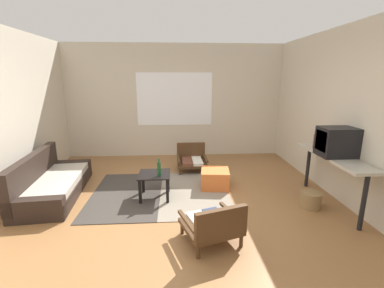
{
  "coord_description": "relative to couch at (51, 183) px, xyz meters",
  "views": [
    {
      "loc": [
        0.01,
        -3.56,
        1.91
      ],
      "look_at": [
        0.3,
        0.99,
        0.78
      ],
      "focal_mm": 25.03,
      "sensor_mm": 36.0,
      "label": 1
    }
  ],
  "objects": [
    {
      "name": "couch",
      "position": [
        0.0,
        0.0,
        0.0
      ],
      "size": [
        0.94,
        1.95,
        0.71
      ],
      "color": "black",
      "rests_on": "ground"
    },
    {
      "name": "wicker_basket",
      "position": [
        4.09,
        -0.68,
        -0.09
      ],
      "size": [
        0.3,
        0.3,
        0.24
      ],
      "primitive_type": "cylinder",
      "color": "olive",
      "rests_on": "ground"
    },
    {
      "name": "console_shelf",
      "position": [
        4.43,
        -0.6,
        0.49
      ],
      "size": [
        0.4,
        1.57,
        0.79
      ],
      "color": "#B2AD9E",
      "rests_on": "ground"
    },
    {
      "name": "glass_bottle",
      "position": [
        1.8,
        -0.3,
        0.32
      ],
      "size": [
        0.06,
        0.06,
        0.28
      ],
      "color": "#194723",
      "rests_on": "coffee_table"
    },
    {
      "name": "ottoman_orange",
      "position": [
        2.76,
        0.16,
        -0.05
      ],
      "size": [
        0.54,
        0.54,
        0.33
      ],
      "primitive_type": "cube",
      "rotation": [
        0.0,
        0.0,
        -0.12
      ],
      "color": "#D1662D",
      "rests_on": "ground"
    },
    {
      "name": "side_wall_right",
      "position": [
        4.72,
        -0.42,
        1.14
      ],
      "size": [
        0.12,
        6.6,
        2.7
      ],
      "primitive_type": "cube",
      "color": "beige",
      "rests_on": "ground"
    },
    {
      "name": "armchair_by_window",
      "position": [
        2.4,
        1.17,
        0.02
      ],
      "size": [
        0.63,
        0.62,
        0.54
      ],
      "color": "#472D19",
      "rests_on": "ground"
    },
    {
      "name": "ground_plane",
      "position": [
        2.06,
        -0.72,
        -0.21
      ],
      "size": [
        7.8,
        7.8,
        0.0
      ],
      "primitive_type": "plane",
      "color": "olive"
    },
    {
      "name": "coffee_table",
      "position": [
        1.72,
        -0.19,
        0.11
      ],
      "size": [
        0.5,
        0.5,
        0.41
      ],
      "color": "black",
      "rests_on": "ground"
    },
    {
      "name": "crt_television",
      "position": [
        4.42,
        -0.64,
        0.79
      ],
      "size": [
        0.52,
        0.37,
        0.42
      ],
      "color": "black",
      "rests_on": "console_shelf"
    },
    {
      "name": "far_wall_with_window",
      "position": [
        2.06,
        2.34,
        1.14
      ],
      "size": [
        5.6,
        0.13,
        2.7
      ],
      "color": "beige",
      "rests_on": "ground"
    },
    {
      "name": "armchair_striped_foreground",
      "position": [
        2.5,
        -1.5,
        0.04
      ],
      "size": [
        0.78,
        0.76,
        0.54
      ],
      "color": "#472D19",
      "rests_on": "ground"
    },
    {
      "name": "clay_vase",
      "position": [
        4.43,
        -0.22,
        0.71
      ],
      "size": [
        0.26,
        0.26,
        0.35
      ],
      "color": "brown",
      "rests_on": "console_shelf"
    },
    {
      "name": "area_rug",
      "position": [
        1.8,
        -0.04,
        -0.21
      ],
      "size": [
        2.29,
        1.91,
        0.01
      ],
      "color": "#38332D",
      "rests_on": "ground"
    }
  ]
}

